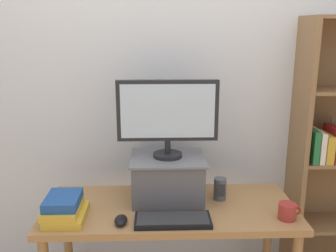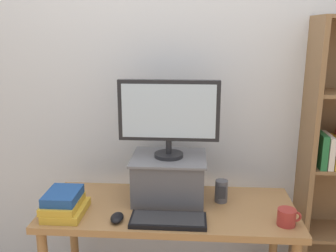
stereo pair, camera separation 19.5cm
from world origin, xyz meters
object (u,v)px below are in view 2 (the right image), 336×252
desk (169,221)px  book_stack (64,203)px  computer_monitor (169,114)px  coffee_mug (287,217)px  riser_box (169,176)px  desk_speaker (221,191)px  keyboard (168,220)px  computer_mouse (117,218)px

desk → book_stack: book_stack is taller
desk → computer_monitor: 0.58m
coffee_mug → book_stack: bearing=178.0°
computer_monitor → book_stack: (-0.53, -0.22, -0.43)m
riser_box → coffee_mug: riser_box is taller
desk → book_stack: 0.57m
riser_box → book_stack: riser_box is taller
desk_speaker → computer_monitor: bearing=175.0°
book_stack → desk_speaker: 0.84m
keyboard → computer_mouse: bearing=-178.9°
computer_mouse → keyboard: bearing=1.1°
desk → computer_monitor: (-0.01, 0.10, 0.58)m
computer_mouse → book_stack: 0.30m
computer_mouse → computer_monitor: bearing=49.7°
computer_mouse → coffee_mug: size_ratio=0.89×
desk → book_stack: (-0.54, -0.12, 0.15)m
computer_monitor → book_stack: computer_monitor is taller
coffee_mug → desk_speaker: bearing=142.1°
riser_box → book_stack: (-0.53, -0.22, -0.07)m
computer_mouse → desk_speaker: (0.53, 0.26, 0.04)m
desk → keyboard: bearing=-88.0°
computer_mouse → book_stack: size_ratio=0.41×
riser_box → desk_speaker: riser_box is taller
keyboard → desk_speaker: 0.38m
riser_box → desk_speaker: size_ratio=3.29×
keyboard → book_stack: 0.55m
book_stack → computer_monitor: bearing=22.9°
desk → desk_speaker: (0.28, 0.07, 0.15)m
desk → coffee_mug: (0.58, -0.16, 0.13)m
desk → coffee_mug: size_ratio=11.51×
keyboard → coffee_mug: bearing=1.6°
book_stack → riser_box: bearing=23.1°
desk → computer_monitor: computer_monitor is taller
desk → keyboard: (0.01, -0.18, 0.10)m
riser_box → book_stack: 0.58m
computer_monitor → desk_speaker: size_ratio=4.37×
desk → computer_monitor: bearing=96.0°
desk_speaker → coffee_mug: bearing=-37.9°
computer_mouse → desk: bearing=36.1°
riser_box → keyboard: riser_box is taller
riser_box → keyboard: (0.02, -0.28, -0.12)m
riser_box → desk_speaker: (0.29, -0.03, -0.07)m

